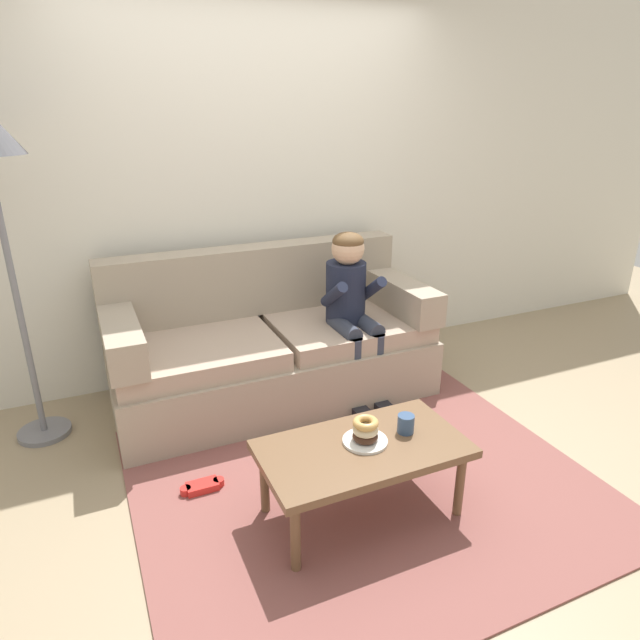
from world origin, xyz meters
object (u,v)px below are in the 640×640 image
(mug, at_px, (406,424))
(toy_controller, at_px, (203,487))
(coffee_table, at_px, (363,453))
(couch, at_px, (271,347))
(person_child, at_px, (351,300))
(donut, at_px, (365,436))

(mug, relative_size, toy_controller, 0.40)
(coffee_table, relative_size, mug, 10.58)
(mug, bearing_deg, couch, 99.87)
(person_child, bearing_deg, toy_controller, -151.49)
(coffee_table, bearing_deg, person_child, 65.77)
(couch, height_order, person_child, person_child)
(person_child, bearing_deg, donut, -113.69)
(coffee_table, distance_m, person_child, 1.25)
(mug, bearing_deg, coffee_table, -176.09)
(donut, xyz_separation_m, mug, (0.22, -0.00, 0.01))
(couch, height_order, donut, couch)
(couch, distance_m, donut, 1.29)
(person_child, height_order, toy_controller, person_child)
(coffee_table, height_order, donut, donut)
(couch, xyz_separation_m, donut, (0.01, -1.29, 0.07))
(coffee_table, bearing_deg, donut, 42.12)
(toy_controller, bearing_deg, couch, 77.88)
(donut, relative_size, mug, 1.33)
(couch, xyz_separation_m, coffee_table, (-0.01, -1.31, -0.00))
(couch, distance_m, toy_controller, 1.12)
(person_child, height_order, mug, person_child)
(person_child, xyz_separation_m, toy_controller, (-1.16, -0.63, -0.65))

